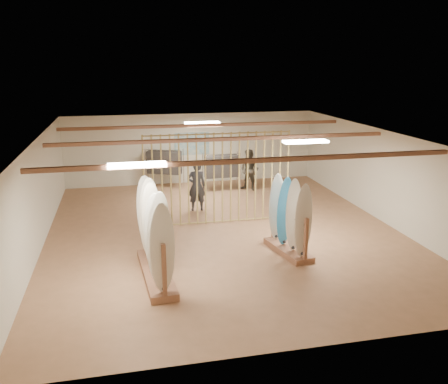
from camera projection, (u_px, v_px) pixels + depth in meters
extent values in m
plane|color=#A67450|center=(224.00, 232.00, 13.82)|extent=(12.00, 12.00, 0.00)
plane|color=gray|center=(224.00, 136.00, 13.07)|extent=(12.00, 12.00, 0.00)
plane|color=silver|center=(192.00, 149.00, 19.09)|extent=(12.00, 0.00, 12.00)
plane|color=silver|center=(303.00, 275.00, 7.80)|extent=(12.00, 0.00, 12.00)
plane|color=silver|center=(38.00, 196.00, 12.40)|extent=(0.00, 12.00, 12.00)
plane|color=silver|center=(383.00, 176.00, 14.49)|extent=(0.00, 12.00, 12.00)
cube|color=#915D42|center=(224.00, 139.00, 13.09)|extent=(9.50, 6.12, 0.10)
cube|color=white|center=(224.00, 138.00, 13.09)|extent=(1.20, 0.35, 0.06)
cylinder|color=tan|center=(144.00, 183.00, 13.74)|extent=(0.05, 0.05, 2.78)
cylinder|color=tan|center=(153.00, 182.00, 13.79)|extent=(0.05, 0.05, 2.78)
cylinder|color=tan|center=(162.00, 182.00, 13.85)|extent=(0.05, 0.05, 2.78)
cylinder|color=tan|center=(171.00, 181.00, 13.90)|extent=(0.05, 0.05, 2.78)
cylinder|color=tan|center=(180.00, 181.00, 13.96)|extent=(0.05, 0.05, 2.78)
cylinder|color=tan|center=(188.00, 180.00, 14.01)|extent=(0.05, 0.05, 2.78)
cylinder|color=tan|center=(197.00, 180.00, 14.06)|extent=(0.05, 0.05, 2.78)
cylinder|color=tan|center=(206.00, 179.00, 14.12)|extent=(0.05, 0.05, 2.78)
cylinder|color=tan|center=(214.00, 179.00, 14.17)|extent=(0.05, 0.05, 2.78)
cylinder|color=tan|center=(222.00, 178.00, 14.23)|extent=(0.05, 0.05, 2.78)
cylinder|color=tan|center=(231.00, 178.00, 14.28)|extent=(0.05, 0.05, 2.78)
cylinder|color=tan|center=(239.00, 178.00, 14.33)|extent=(0.05, 0.05, 2.78)
cylinder|color=tan|center=(247.00, 177.00, 14.39)|extent=(0.05, 0.05, 2.78)
cylinder|color=tan|center=(256.00, 177.00, 14.44)|extent=(0.05, 0.05, 2.78)
cylinder|color=tan|center=(264.00, 176.00, 14.50)|extent=(0.05, 0.05, 2.78)
cylinder|color=tan|center=(272.00, 176.00, 14.55)|extent=(0.05, 0.05, 2.78)
cylinder|color=tan|center=(280.00, 175.00, 14.60)|extent=(0.05, 0.05, 2.78)
cylinder|color=tan|center=(288.00, 175.00, 14.66)|extent=(0.05, 0.05, 2.78)
cube|color=teal|center=(192.00, 144.00, 19.02)|extent=(1.40, 0.03, 0.90)
cube|color=#915D42|center=(156.00, 273.00, 10.93)|extent=(0.76, 2.69, 0.16)
cylinder|color=black|center=(154.00, 233.00, 10.66)|extent=(0.18, 2.60, 0.01)
ellipsoid|color=silver|center=(162.00, 248.00, 9.60)|extent=(0.52, 0.10, 1.98)
ellipsoid|color=white|center=(159.00, 240.00, 10.02)|extent=(0.52, 0.10, 1.98)
ellipsoid|color=white|center=(156.00, 233.00, 10.43)|extent=(0.52, 0.10, 1.98)
ellipsoid|color=silver|center=(153.00, 226.00, 10.85)|extent=(0.52, 0.10, 1.98)
ellipsoid|color=silver|center=(150.00, 220.00, 11.27)|extent=(0.52, 0.10, 1.98)
ellipsoid|color=white|center=(148.00, 214.00, 11.69)|extent=(0.52, 0.10, 1.98)
cube|color=#915D42|center=(288.00, 250.00, 12.29)|extent=(0.85, 1.77, 0.15)
cylinder|color=black|center=(289.00, 216.00, 12.04)|extent=(0.32, 1.62, 0.01)
ellipsoid|color=silver|center=(303.00, 221.00, 11.45)|extent=(0.48, 0.15, 1.83)
ellipsoid|color=white|center=(294.00, 216.00, 11.83)|extent=(0.48, 0.15, 1.83)
ellipsoid|color=#2D8CD1|center=(285.00, 211.00, 12.22)|extent=(0.48, 0.15, 1.83)
ellipsoid|color=silver|center=(277.00, 207.00, 12.60)|extent=(0.48, 0.15, 1.83)
cylinder|color=silver|center=(164.00, 150.00, 18.26)|extent=(1.32, 0.62, 0.03)
cube|color=black|center=(164.00, 163.00, 18.39)|extent=(1.36, 0.88, 0.87)
cylinder|color=silver|center=(164.00, 168.00, 18.45)|extent=(0.03, 0.03, 1.54)
cylinder|color=silver|center=(221.00, 154.00, 17.81)|extent=(1.37, 0.11, 0.03)
cube|color=black|center=(221.00, 166.00, 17.93)|extent=(1.29, 0.42, 0.83)
cylinder|color=silver|center=(221.00, 172.00, 17.99)|extent=(0.03, 0.03, 1.46)
imported|color=#2B2D34|center=(196.00, 183.00, 15.55)|extent=(0.70, 0.49, 1.89)
imported|color=#3A362D|center=(250.00, 167.00, 18.04)|extent=(1.09, 1.08, 1.79)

